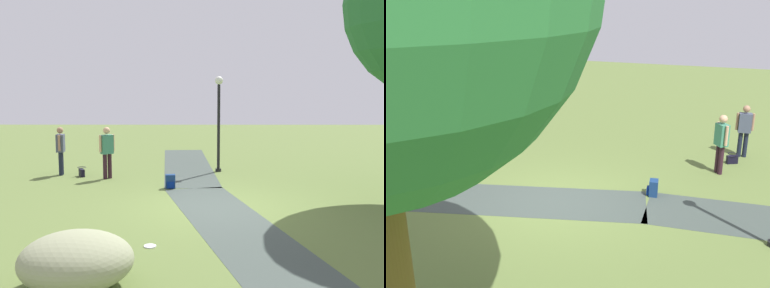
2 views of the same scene
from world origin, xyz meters
The scene contains 11 objects.
ground_plane centered at (0.00, 0.00, 0.00)m, with size 48.00×48.00×0.00m, color #5C7036.
footpath_segment_near centered at (-6.01, -0.73, 0.00)m, with size 8.09×2.17×0.01m.
footpath_segment_mid centered at (1.87, 0.46, 0.00)m, with size 8.17×3.53×0.01m.
lamp_post centered at (-4.67, 0.37, 2.03)m, with size 0.28×0.28×3.26m.
lawn_boulder centered at (4.58, -2.16, 0.42)m, with size 1.77×1.95×0.84m.
woman_with_handbag centered at (-4.02, -4.87, 0.92)m, with size 0.52×0.27×1.59m.
man_near_boulder centered at (-3.44, -3.23, 0.95)m, with size 0.40×0.44×1.65m.
handbag_on_grass centered at (-3.77, -4.14, 0.14)m, with size 0.37×0.37×0.31m.
backpack_by_boulder centered at (4.12, -2.41, 0.19)m, with size 0.33×0.34×0.40m.
spare_backpack_on_lawn centered at (-2.03, -1.15, 0.19)m, with size 0.28×0.30×0.40m.
frisbee_on_grass centered at (2.82, -1.27, 0.01)m, with size 0.23×0.23×0.02m.
Camera 1 is at (10.94, -0.46, 2.93)m, focal length 42.99 mm.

